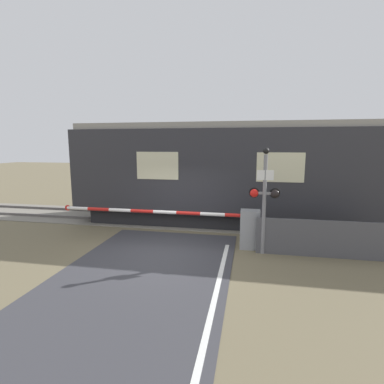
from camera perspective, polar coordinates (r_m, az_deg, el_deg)
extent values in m
plane|color=#6B6047|center=(9.32, -5.80, -11.35)|extent=(80.00, 80.00, 0.00)
cube|color=slate|center=(12.98, -0.73, -5.35)|extent=(36.00, 3.20, 0.03)
cube|color=#595451|center=(12.28, -1.42, -5.87)|extent=(36.00, 0.08, 0.10)
cube|color=#595451|center=(13.65, -0.11, -4.34)|extent=(36.00, 0.08, 0.10)
cube|color=black|center=(12.69, 15.42, -4.68)|extent=(14.91, 2.57, 0.60)
cube|color=#2D2D33|center=(12.39, 15.79, 3.94)|extent=(16.20, 3.02, 3.22)
cube|color=gray|center=(12.36, 16.14, 11.95)|extent=(15.88, 2.78, 0.24)
cube|color=beige|center=(10.86, 16.48, 4.52)|extent=(1.62, 0.02, 1.03)
cube|color=beige|center=(11.34, -6.62, 5.00)|extent=(1.62, 0.02, 1.03)
cube|color=gray|center=(9.61, 10.97, -7.00)|extent=(0.60, 0.44, 1.23)
cylinder|color=gray|center=(9.50, 11.05, -4.50)|extent=(0.16, 0.16, 0.18)
cylinder|color=red|center=(9.50, 8.67, -4.42)|extent=(0.79, 0.11, 0.11)
cylinder|color=white|center=(9.56, 3.94, -4.25)|extent=(0.79, 0.11, 0.11)
cylinder|color=red|center=(9.69, -0.69, -4.05)|extent=(0.79, 0.11, 0.11)
cylinder|color=white|center=(9.88, -5.17, -3.84)|extent=(0.79, 0.11, 0.11)
cylinder|color=red|center=(10.12, -9.46, -3.61)|extent=(0.79, 0.11, 0.11)
cylinder|color=white|center=(10.42, -13.53, -3.38)|extent=(0.79, 0.11, 0.11)
cylinder|color=red|center=(10.77, -17.35, -3.14)|extent=(0.79, 0.11, 0.11)
cylinder|color=white|center=(11.16, -20.91, -2.91)|extent=(0.79, 0.11, 0.11)
cylinder|color=red|center=(11.37, -22.59, -2.79)|extent=(0.20, 0.02, 0.20)
cylinder|color=gray|center=(9.04, 13.56, -2.45)|extent=(0.11, 0.11, 2.96)
cube|color=gray|center=(8.97, 13.64, -0.23)|extent=(0.71, 0.07, 0.07)
sphere|color=red|center=(8.92, 11.75, -0.22)|extent=(0.24, 0.24, 0.24)
sphere|color=black|center=(8.94, 15.55, -0.33)|extent=(0.24, 0.24, 0.24)
cylinder|color=black|center=(9.03, 11.74, -0.11)|extent=(0.30, 0.06, 0.30)
cylinder|color=black|center=(9.05, 15.50, -0.22)|extent=(0.30, 0.06, 0.30)
cube|color=white|center=(8.87, 13.78, 3.13)|extent=(0.48, 0.02, 0.29)
sphere|color=black|center=(8.87, 13.94, 7.61)|extent=(0.18, 0.18, 0.18)
cube|color=#4C4C51|center=(9.50, 23.69, -8.19)|extent=(3.77, 0.06, 1.10)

